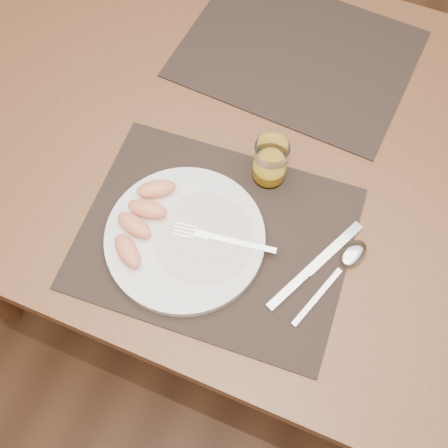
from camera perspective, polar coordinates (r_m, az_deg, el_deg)
ground at (r=1.73m, az=2.71°, el=-5.76°), size 5.00×5.00×0.00m
table at (r=1.13m, az=4.15°, el=6.02°), size 1.40×0.90×0.75m
placemat_near at (r=0.96m, az=-0.88°, el=-1.37°), size 0.47×0.38×0.00m
placemat_far at (r=1.19m, az=7.44°, el=16.78°), size 0.47×0.38×0.00m
plate at (r=0.95m, az=-3.98°, el=-1.44°), size 0.27×0.27×0.02m
plate_dressing at (r=0.94m, az=-2.09°, el=-1.35°), size 0.17×0.17×0.00m
fork at (r=0.93m, az=-0.86°, el=-1.39°), size 0.18×0.04×0.00m
knife at (r=0.94m, az=8.49°, el=-4.88°), size 0.10×0.21×0.01m
spoon at (r=0.95m, az=12.53°, el=-3.53°), size 0.08×0.19×0.01m
juice_glass at (r=0.98m, az=4.71°, el=6.17°), size 0.06×0.06×0.09m
grapefruit_wedges at (r=0.95m, az=-8.37°, el=0.60°), size 0.09×0.19×0.03m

